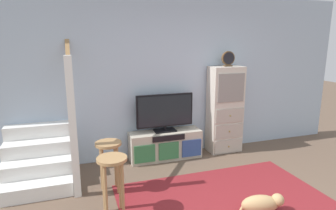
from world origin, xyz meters
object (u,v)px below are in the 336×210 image
at_px(media_console, 165,145).
at_px(bar_stool_near, 112,173).
at_px(dog, 262,204).
at_px(side_cabinet, 225,110).
at_px(television, 165,112).
at_px(desk_clock, 228,59).
at_px(bar_stool_far, 109,155).

bearing_deg(media_console, bar_stool_near, -127.97).
bearing_deg(bar_stool_near, dog, -17.21).
height_order(side_cabinet, dog, side_cabinet).
height_order(television, desk_clock, desk_clock).
height_order(television, bar_stool_far, television).
distance_m(side_cabinet, dog, 2.06).
xyz_separation_m(media_console, side_cabinet, (1.11, 0.01, 0.52)).
relative_size(bar_stool_near, dog, 1.32).
distance_m(media_console, dog, 1.96).
bearing_deg(side_cabinet, bar_stool_far, -159.08).
relative_size(television, side_cabinet, 0.63).
bearing_deg(dog, bar_stool_far, 146.78).
xyz_separation_m(media_console, desk_clock, (1.12, -0.00, 1.42)).
relative_size(side_cabinet, bar_stool_near, 2.16).
height_order(bar_stool_near, dog, bar_stool_near).
distance_m(television, dog, 2.10).
relative_size(media_console, desk_clock, 4.71).
bearing_deg(television, side_cabinet, -0.71).
height_order(television, side_cabinet, side_cabinet).
distance_m(media_console, side_cabinet, 1.23).
height_order(side_cabinet, desk_clock, desk_clock).
bearing_deg(desk_clock, dog, -106.18).
xyz_separation_m(bar_stool_near, bar_stool_far, (0.03, 0.55, -0.01)).
height_order(desk_clock, dog, desk_clock).
distance_m(bar_stool_far, dog, 1.97).
bearing_deg(television, desk_clock, -1.47).
bearing_deg(dog, desk_clock, 73.82).
relative_size(bar_stool_far, dog, 1.29).
relative_size(television, bar_stool_near, 1.36).
xyz_separation_m(bar_stool_far, dog, (1.62, -1.06, -0.40)).
distance_m(desk_clock, bar_stool_near, 2.81).
distance_m(side_cabinet, bar_stool_near, 2.58).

